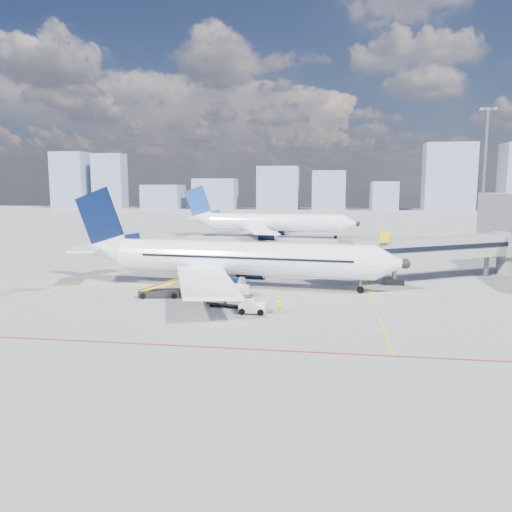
% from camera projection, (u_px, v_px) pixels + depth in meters
% --- Properties ---
extents(ground, '(420.00, 420.00, 0.00)m').
position_uv_depth(ground, '(225.00, 306.00, 46.92)').
color(ground, gray).
rests_on(ground, ground).
extents(apron_markings, '(90.00, 35.12, 0.01)m').
position_uv_depth(apron_markings, '(209.00, 316.00, 43.17)').
color(apron_markings, yellow).
rests_on(apron_markings, ground).
extents(jet_bridge, '(23.55, 15.78, 6.30)m').
position_uv_depth(jet_bridge, '(447.00, 249.00, 59.52)').
color(jet_bridge, '#92959A').
rests_on(jet_bridge, ground).
extents(floodlight_mast_ne, '(3.20, 0.61, 25.45)m').
position_uv_depth(floodlight_mast_ne, '(484.00, 173.00, 93.31)').
color(floodlight_mast_ne, slate).
rests_on(floodlight_mast_ne, ground).
extents(distant_skyline, '(243.37, 15.82, 29.90)m').
position_uv_depth(distant_skyline, '(306.00, 185.00, 231.64)').
color(distant_skyline, '#7783A4').
rests_on(distant_skyline, ground).
extents(main_aircraft, '(38.10, 33.15, 11.13)m').
position_uv_depth(main_aircraft, '(229.00, 258.00, 55.35)').
color(main_aircraft, white).
rests_on(main_aircraft, ground).
extents(second_aircraft, '(38.90, 33.85, 11.37)m').
position_uv_depth(second_aircraft, '(268.00, 222.00, 108.64)').
color(second_aircraft, white).
rests_on(second_aircraft, ground).
extents(baggage_tug, '(2.28, 1.38, 1.58)m').
position_uv_depth(baggage_tug, '(251.00, 305.00, 44.08)').
color(baggage_tug, white).
rests_on(baggage_tug, ground).
extents(cargo_dolly, '(4.03, 2.49, 2.06)m').
position_uv_depth(cargo_dolly, '(229.00, 295.00, 46.61)').
color(cargo_dolly, black).
rests_on(cargo_dolly, ground).
extents(belt_loader, '(5.94, 2.42, 2.38)m').
position_uv_depth(belt_loader, '(161.00, 291.00, 50.51)').
color(belt_loader, black).
rests_on(belt_loader, ground).
extents(ramp_worker, '(0.64, 0.74, 1.71)m').
position_uv_depth(ramp_worker, '(279.00, 305.00, 43.55)').
color(ramp_worker, yellow).
rests_on(ramp_worker, ground).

